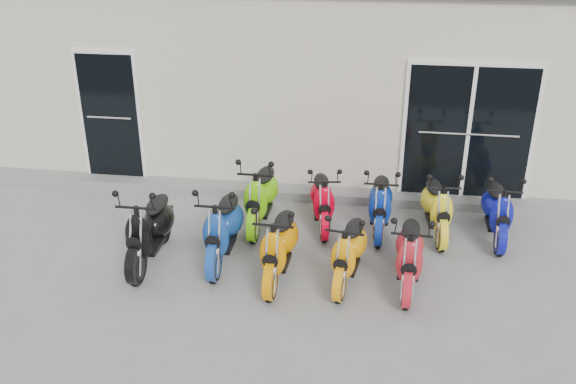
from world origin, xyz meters
name	(u,v)px	position (x,y,z in m)	size (l,w,h in m)	color
ground	(282,260)	(0.00, 0.00, 0.00)	(80.00, 80.00, 0.00)	gray
building	(320,57)	(0.00, 5.20, 1.60)	(14.00, 6.00, 3.20)	beige
front_step	(300,193)	(0.00, 2.02, 0.07)	(14.00, 0.40, 0.15)	gray
door_left	(110,113)	(-3.20, 2.17, 1.26)	(1.07, 0.08, 2.22)	black
door_right	(468,129)	(2.60, 2.17, 1.26)	(2.02, 0.08, 2.22)	black
scooter_front_black	(149,221)	(-1.75, -0.28, 0.62)	(0.61, 1.68, 1.24)	black
scooter_front_blue	(223,220)	(-0.79, -0.10, 0.61)	(0.60, 1.66, 1.23)	navy
scooter_front_orange_a	(279,238)	(0.03, -0.43, 0.59)	(0.58, 1.60, 1.18)	orange
scooter_front_orange_b	(349,244)	(0.92, -0.39, 0.55)	(0.54, 1.48, 1.09)	orange
scooter_front_red	(410,246)	(1.68, -0.39, 0.57)	(0.56, 1.54, 1.14)	red
scooter_back_green	(261,188)	(-0.46, 0.98, 0.61)	(0.60, 1.65, 1.22)	#65D008
scooter_back_red	(323,193)	(0.45, 1.07, 0.54)	(0.53, 1.46, 1.08)	red
scooter_back_blue	(381,196)	(1.31, 1.04, 0.56)	(0.55, 1.51, 1.12)	#0B2A95
scooter_back_yellow	(437,200)	(2.12, 1.05, 0.56)	(0.55, 1.50, 1.11)	yellow
scooter_back_extra	(498,203)	(2.97, 1.04, 0.56)	(0.55, 1.51, 1.12)	#0D1192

